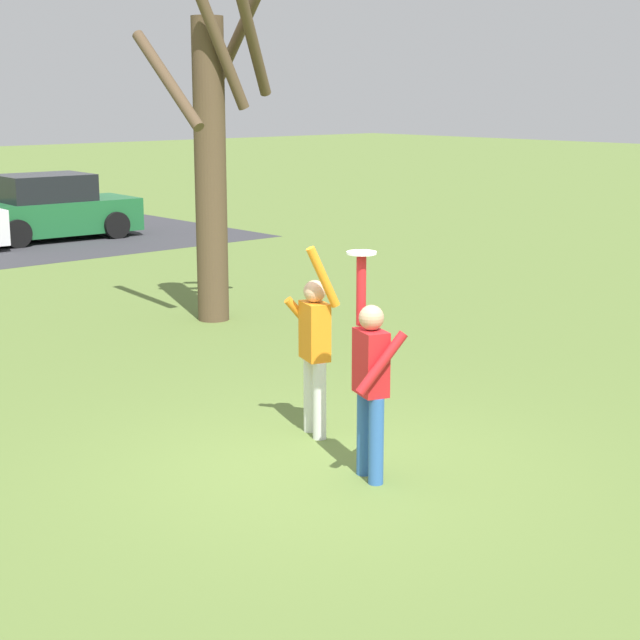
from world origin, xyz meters
The scene contains 6 objects.
ground_plane centered at (0.00, 0.00, 0.00)m, with size 120.00×120.00×0.00m, color olive.
person_catcher centered at (0.12, -0.54, 0.98)m, with size 0.48×0.59×2.08m.
person_defender centered at (0.57, 0.75, 0.98)m, with size 0.56×0.64×2.04m.
frisbee_disc centered at (0.20, -0.32, 2.09)m, with size 0.27×0.27×0.02m, color white.
parked_car_green centered at (5.56, 16.18, 0.73)m, with size 4.20×2.22×1.59m.
bare_tree_tall centered at (3.11, 5.98, 2.63)m, with size 1.88×1.83×5.37m.
Camera 1 is at (-6.23, -6.95, 3.51)m, focal length 57.66 mm.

